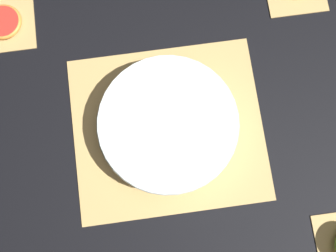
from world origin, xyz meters
The scene contains 5 objects.
ground_plane centered at (0.00, 0.00, 0.00)m, with size 6.00×6.00×0.00m, color black.
bamboo_mat_center centered at (0.00, 0.00, 0.00)m, with size 0.42×0.38×0.01m.
coaster_mat_near_right centered at (0.35, -0.30, 0.00)m, with size 0.14×0.14×0.01m.
fruit_salad_bowl centered at (0.00, 0.00, 0.05)m, with size 0.30×0.30×0.07m.
grapefruit_slice centered at (0.35, -0.30, 0.01)m, with size 0.09×0.09×0.01m.
Camera 1 is at (0.02, 0.16, 0.87)m, focal length 42.00 mm.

